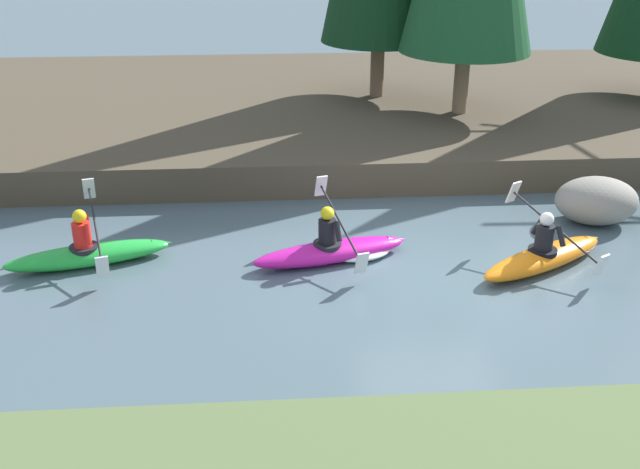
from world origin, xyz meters
TOP-DOWN VIEW (x-y plane):
  - ground_plane at (0.00, 0.00)m, footprint 90.00×90.00m
  - riverbank_far at (0.00, 8.77)m, footprint 44.00×11.36m
  - kayaker_lead at (1.80, -0.19)m, footprint 2.64×1.96m
  - kayaker_middle at (-1.64, 0.31)m, footprint 2.77×2.04m
  - kayaker_trailing at (-5.80, 0.45)m, footprint 2.77×2.04m
  - boulder_midstream at (3.38, 1.57)m, footprint 1.55×1.22m

SIDE VIEW (x-z plane):
  - ground_plane at x=0.00m, z-range 0.00..0.00m
  - kayaker_middle at x=-1.64m, z-range -0.40..0.80m
  - kayaker_lead at x=1.80m, z-range -0.38..0.82m
  - kayaker_trailing at x=-5.80m, z-range -0.38..0.82m
  - riverbank_far at x=0.00m, z-range 0.00..0.73m
  - boulder_midstream at x=3.38m, z-range 0.00..0.88m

